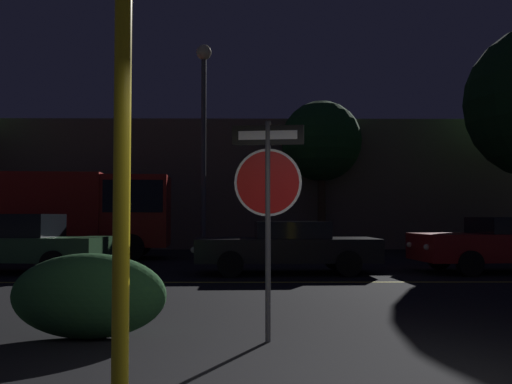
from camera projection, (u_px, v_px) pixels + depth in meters
road_center_stripe at (283, 282)px, 11.95m from camera, size 35.93×0.12×0.01m
stop_sign at (268, 186)px, 6.37m from camera, size 0.81×0.13×2.46m
yellow_pole_left at (122, 183)px, 4.02m from camera, size 0.12×0.12×3.25m
hedge_bush_1 at (89, 296)px, 6.48m from camera, size 1.77×0.76×0.97m
passing_car_1 at (15, 244)px, 13.97m from camera, size 4.62×2.11×1.44m
passing_car_2 at (287, 246)px, 13.81m from camera, size 4.50×1.97×1.26m
passing_car_3 at (510, 244)px, 14.08m from camera, size 4.81×2.21×1.36m
delivery_truck at (90, 210)px, 18.56m from camera, size 5.55×2.74×2.75m
street_lamp at (204, 113)px, 18.51m from camera, size 0.50×0.50×6.98m
tree_2 at (321, 142)px, 23.23m from camera, size 3.27×3.27×6.08m
building_backdrop at (270, 186)px, 25.75m from camera, size 26.60×4.10×5.46m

